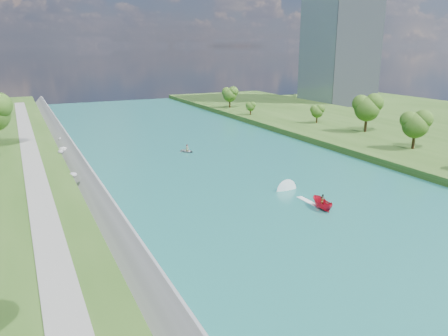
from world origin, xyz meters
TOP-DOWN VIEW (x-y plane):
  - ground at (0.00, 0.00)m, footprint 260.00×260.00m
  - river_water at (0.00, 20.00)m, footprint 55.00×240.00m
  - berm_east at (49.50, 20.00)m, footprint 44.00×240.00m
  - riprap_bank at (-25.83, 19.08)m, footprint 4.54×236.00m
  - riverside_path at (-32.50, 20.00)m, footprint 3.00×200.00m
  - office_tower at (82.50, 95.00)m, footprint 22.00×22.00m
  - trees_east at (39.01, 23.69)m, footprint 17.06×134.31m
  - motorboat at (3.25, 3.11)m, footprint 3.60×18.98m
  - raft at (-1.69, 41.55)m, footprint 3.56×3.99m

SIDE VIEW (x-z plane):
  - ground at x=0.00m, z-range 0.00..0.00m
  - river_water at x=0.00m, z-range 0.00..0.10m
  - raft at x=-1.69m, z-range -0.35..1.32m
  - berm_east at x=49.50m, z-range 0.00..1.50m
  - motorboat at x=3.25m, z-range -0.18..1.77m
  - riprap_bank at x=-25.83m, z-range -0.39..3.96m
  - riverside_path at x=-32.50m, z-range 3.50..3.60m
  - trees_east at x=39.01m, z-range 0.63..11.68m
  - office_tower at x=82.50m, z-range 0.00..60.00m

